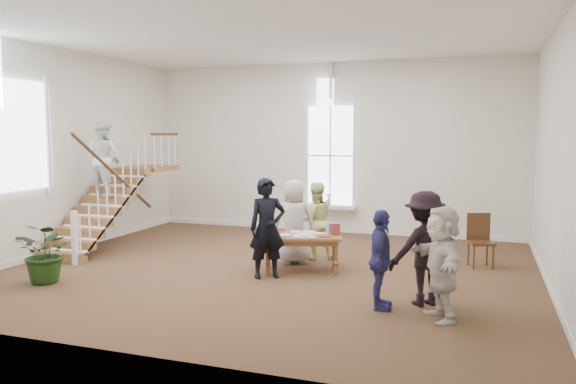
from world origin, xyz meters
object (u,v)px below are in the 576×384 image
at_px(library_table, 302,239).
at_px(side_chair, 480,237).
at_px(woman_cluster_b, 425,248).
at_px(woman_cluster_c, 442,263).
at_px(woman_cluster_a, 380,260).
at_px(elderly_woman, 294,221).
at_px(police_officer, 267,228).
at_px(person_yellow, 315,221).
at_px(floor_plant, 47,252).

height_order(library_table, side_chair, side_chair).
height_order(woman_cluster_b, woman_cluster_c, woman_cluster_b).
bearing_deg(woman_cluster_a, woman_cluster_c, -109.20).
distance_m(library_table, woman_cluster_c, 3.41).
height_order(woman_cluster_b, side_chair, woman_cluster_b).
bearing_deg(woman_cluster_b, side_chair, -141.00).
xyz_separation_m(elderly_woman, side_chair, (3.57, 0.94, -0.26)).
distance_m(police_officer, person_yellow, 1.80).
bearing_deg(side_chair, woman_cluster_b, -122.70).
relative_size(woman_cluster_a, side_chair, 1.43).
height_order(elderly_woman, person_yellow, elderly_woman).
bearing_deg(woman_cluster_a, floor_plant, 87.70).
bearing_deg(side_chair, floor_plant, -169.65).
bearing_deg(police_officer, floor_plant, 170.47).
bearing_deg(woman_cluster_b, floor_plant, -27.82).
height_order(library_table, elderly_woman, elderly_woman).
relative_size(police_officer, floor_plant, 1.69).
height_order(woman_cluster_b, floor_plant, woman_cluster_b).
height_order(elderly_woman, side_chair, elderly_woman).
relative_size(woman_cluster_a, woman_cluster_c, 0.92).
xyz_separation_m(police_officer, elderly_woman, (0.10, 1.25, -0.06)).
height_order(elderly_woman, woman_cluster_c, elderly_woman).
relative_size(police_officer, side_chair, 1.73).
distance_m(police_officer, woman_cluster_c, 3.46).
relative_size(library_table, side_chair, 1.55).
relative_size(person_yellow, woman_cluster_b, 0.92).
bearing_deg(library_table, police_officer, -142.92).
relative_size(person_yellow, floor_plant, 1.49).
bearing_deg(police_officer, elderly_woman, 51.45).
xyz_separation_m(elderly_woman, woman_cluster_b, (2.78, -1.97, 0.02)).
height_order(police_officer, side_chair, police_officer).
distance_m(floor_plant, side_chair, 8.18).
height_order(police_officer, woman_cluster_a, police_officer).
height_order(library_table, person_yellow, person_yellow).
height_order(police_officer, floor_plant, police_officer).
xyz_separation_m(woman_cluster_c, floor_plant, (-6.74, -0.25, -0.28)).
bearing_deg(police_officer, woman_cluster_b, -48.07).
relative_size(library_table, person_yellow, 1.01).
distance_m(person_yellow, floor_plant, 5.20).
height_order(library_table, woman_cluster_c, woman_cluster_c).
bearing_deg(person_yellow, woman_cluster_c, 100.39).
bearing_deg(floor_plant, person_yellow, 40.40).
xyz_separation_m(floor_plant, side_chair, (7.23, 3.81, 0.05)).
xyz_separation_m(library_table, floor_plant, (-4.01, -2.27, -0.07)).
xyz_separation_m(woman_cluster_a, side_chair, (1.40, 3.37, -0.16)).
bearing_deg(side_chair, elderly_woman, 177.36).
xyz_separation_m(elderly_woman, person_yellow, (0.30, 0.50, -0.05)).
bearing_deg(woman_cluster_b, police_officer, -49.83).
bearing_deg(woman_cluster_c, elderly_woman, -154.41).
height_order(library_table, woman_cluster_b, woman_cluster_b).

